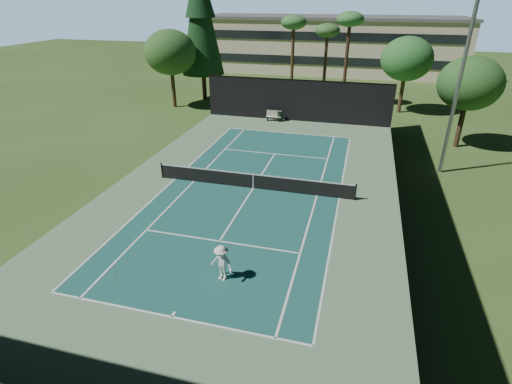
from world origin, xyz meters
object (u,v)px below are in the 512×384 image
player (222,263)px  park_bench (274,115)px  tennis_ball_b (220,158)px  trash_bin (280,116)px  tennis_net (253,181)px  tennis_ball_a (114,280)px  tennis_ball_c (270,173)px  tennis_ball_d (197,163)px

player → park_bench: player is taller
tennis_ball_b → trash_bin: 11.31m
park_bench → tennis_ball_b: bearing=-98.9°
tennis_net → park_bench: bearing=97.8°
tennis_ball_a → tennis_net: bearing=71.9°
tennis_net → tennis_ball_b: (-3.82, 4.39, -0.52)m
player → tennis_ball_a: size_ratio=25.09×
tennis_ball_c → trash_bin: trash_bin is taller
player → trash_bin: bearing=112.9°
tennis_ball_d → trash_bin: trash_bin is taller
tennis_net → tennis_ball_b: size_ratio=176.75×
tennis_ball_a → park_bench: 25.90m
tennis_ball_a → tennis_ball_b: 14.88m
tennis_ball_b → tennis_ball_d: bearing=-134.1°
tennis_ball_b → tennis_ball_d: (-1.32, -1.36, -0.00)m
tennis_ball_c → tennis_ball_a: bearing=-106.7°
tennis_net → player: (1.13, -9.19, 0.30)m
tennis_ball_b → park_bench: park_bench is taller
tennis_ball_a → trash_bin: 26.01m
tennis_net → park_bench: tennis_net is taller
tennis_ball_b → tennis_ball_d: 1.89m
tennis_ball_b → park_bench: size_ratio=0.05×
tennis_ball_a → tennis_ball_c: tennis_ball_c is taller
tennis_ball_a → tennis_ball_b: size_ratio=0.94×
tennis_ball_b → tennis_ball_c: tennis_ball_c is taller
trash_bin → tennis_ball_d: bearing=-106.3°
tennis_ball_a → trash_bin: (1.91, 25.94, 0.44)m
tennis_ball_a → park_bench: (1.32, 25.87, 0.51)m
park_bench → tennis_ball_d: bearing=-103.8°
tennis_ball_c → tennis_net: bearing=-100.9°
tennis_net → park_bench: 15.52m
tennis_ball_b → trash_bin: (2.30, 11.06, 0.44)m
player → tennis_ball_a: (-4.56, -1.30, -0.83)m
tennis_ball_c → trash_bin: (-2.00, 12.91, 0.44)m
tennis_ball_a → player: bearing=15.9°
player → tennis_ball_c: bearing=110.0°
player → trash_bin: size_ratio=1.82×
tennis_net → tennis_ball_d: size_ratio=199.59×
tennis_net → tennis_ball_d: (-5.13, 3.04, -0.53)m
tennis_ball_d → park_bench: size_ratio=0.04×
player → park_bench: (-3.24, 24.57, -0.31)m
tennis_net → tennis_ball_c: tennis_net is taller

